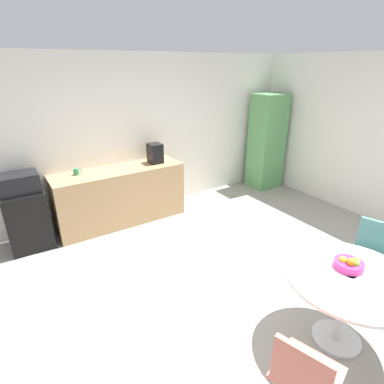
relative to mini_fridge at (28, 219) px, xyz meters
The scene contains 12 objects.
ground_plane 3.31m from the mini_fridge, 53.86° to the right, with size 6.00×6.00×0.00m, color #9E998E.
wall_back 2.16m from the mini_fridge, 10.25° to the left, with size 6.00×0.10×2.60m, color white.
counter_block 1.37m from the mini_fridge, ahead, with size 2.03×0.60×0.90m, color tan.
mini_fridge is the anchor object (origin of this frame).
microwave 0.54m from the mini_fridge, ahead, with size 0.48×0.38×0.26m, color black.
locker_cabinet 4.52m from the mini_fridge, ahead, with size 0.60×0.50×1.88m, color #599959.
round_table 4.02m from the mini_fridge, 57.22° to the right, with size 1.12×1.12×0.74m.
chair_coral 3.87m from the mini_fridge, 71.27° to the right, with size 0.52×0.52×0.83m.
chair_teal 4.39m from the mini_fridge, 44.91° to the right, with size 0.52×0.52×0.83m.
fruit_bowl 4.02m from the mini_fridge, 55.70° to the right, with size 0.25×0.25×0.13m.
mug_white 0.93m from the mini_fridge, ahead, with size 0.13×0.08×0.09m.
coffee_maker 2.11m from the mini_fridge, ahead, with size 0.20×0.24×0.32m, color black.
Camera 1 is at (-2.08, -1.79, 2.43)m, focal length 28.79 mm.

